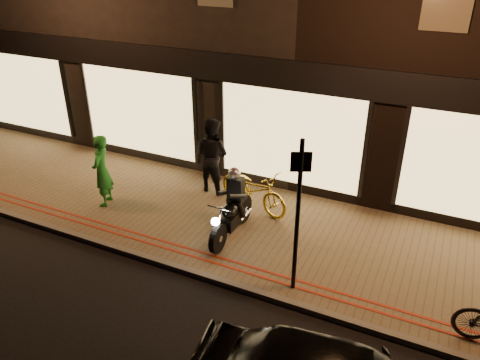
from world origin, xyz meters
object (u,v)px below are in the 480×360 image
at_px(sign_post, 298,211).
at_px(person_green, 102,171).
at_px(motorcycle, 232,210).
at_px(bicycle_gold, 253,189).

distance_m(sign_post, person_green, 5.40).
height_order(motorcycle, sign_post, sign_post).
bearing_deg(bicycle_gold, motorcycle, -160.25).
bearing_deg(motorcycle, bicycle_gold, 91.65).
height_order(sign_post, bicycle_gold, sign_post).
height_order(motorcycle, person_green, person_green).
xyz_separation_m(sign_post, bicycle_gold, (-1.86, 2.35, -1.15)).
bearing_deg(sign_post, person_green, 169.16).
relative_size(sign_post, bicycle_gold, 1.51).
bearing_deg(motorcycle, person_green, -179.04).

